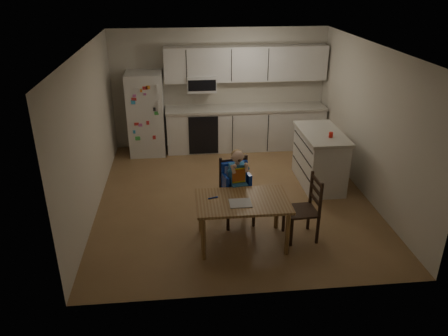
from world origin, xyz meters
TOP-DOWN VIEW (x-y plane):
  - room at (0.00, 0.48)m, footprint 4.52×5.01m
  - refrigerator at (-1.55, 2.15)m, footprint 0.72×0.70m
  - kitchen_run at (0.50, 2.24)m, footprint 3.37×0.62m
  - kitchen_island at (1.58, 0.33)m, footprint 0.70×1.33m
  - red_cup at (1.65, 0.07)m, footprint 0.07×0.07m
  - dining_table at (-0.05, -1.41)m, footprint 1.27×0.82m
  - napkin at (-0.09, -1.50)m, footprint 0.29×0.26m
  - toddler_spoon at (-0.46, -1.32)m, footprint 0.12×0.06m
  - chair_booster at (-0.06, -0.79)m, footprint 0.52×0.52m
  - chair_side at (0.90, -1.36)m, footprint 0.44×0.44m

SIDE VIEW (x-z plane):
  - kitchen_island at x=1.58m, z-range 0.00..0.99m
  - chair_side at x=0.90m, z-range 0.06..1.01m
  - dining_table at x=-0.05m, z-range 0.25..0.93m
  - napkin at x=-0.09m, z-range 0.68..0.69m
  - toddler_spoon at x=-0.46m, z-range 0.68..0.70m
  - chair_booster at x=-0.06m, z-range 0.12..1.31m
  - refrigerator at x=-1.55m, z-range 0.00..1.70m
  - kitchen_run at x=0.50m, z-range -0.20..1.95m
  - red_cup at x=1.65m, z-range 0.98..1.07m
  - room at x=0.00m, z-range -0.01..2.51m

